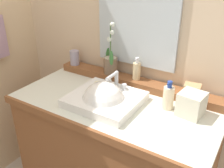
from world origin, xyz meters
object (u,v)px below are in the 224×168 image
(tissue_box, at_px, (191,104))
(potted_plant, at_px, (111,62))
(soap_dispenser, at_px, (137,70))
(tumbler_cup, at_px, (75,58))
(lotion_bottle, at_px, (168,97))
(trinket_box, at_px, (192,90))
(sink_basin, at_px, (104,102))
(soap_bar, at_px, (99,83))

(tissue_box, bearing_deg, potted_plant, 165.99)
(soap_dispenser, height_order, tumbler_cup, soap_dispenser)
(lotion_bottle, xyz_separation_m, tissue_box, (0.13, 0.00, -0.00))
(trinket_box, bearing_deg, sink_basin, -152.17)
(sink_basin, distance_m, soap_bar, 0.17)
(trinket_box, xyz_separation_m, lotion_bottle, (-0.09, -0.15, -0.01))
(sink_basin, bearing_deg, soap_bar, 134.32)
(potted_plant, height_order, soap_dispenser, potted_plant)
(tumbler_cup, bearing_deg, potted_plant, 0.64)
(trinket_box, xyz_separation_m, tissue_box, (0.04, -0.14, -0.01))
(potted_plant, distance_m, tumbler_cup, 0.32)
(lotion_bottle, relative_size, tissue_box, 1.27)
(sink_basin, distance_m, tumbler_cup, 0.57)
(soap_dispenser, xyz_separation_m, tumbler_cup, (-0.52, -0.01, -0.01))
(soap_bar, bearing_deg, sink_basin, -45.68)
(tumbler_cup, height_order, lotion_bottle, lotion_bottle)
(sink_basin, bearing_deg, lotion_bottle, 24.30)
(soap_dispenser, relative_size, trinket_box, 1.61)
(sink_basin, distance_m, soap_dispenser, 0.34)
(tumbler_cup, bearing_deg, soap_bar, -28.13)
(soap_dispenser, xyz_separation_m, lotion_bottle, (0.29, -0.17, -0.04))
(soap_dispenser, height_order, lotion_bottle, soap_dispenser)
(soap_bar, relative_size, tissue_box, 0.51)
(soap_bar, height_order, trinket_box, trinket_box)
(soap_bar, distance_m, soap_dispenser, 0.27)
(sink_basin, relative_size, tissue_box, 2.99)
(soap_bar, distance_m, trinket_box, 0.57)
(soap_bar, distance_m, lotion_bottle, 0.45)
(soap_bar, xyz_separation_m, tissue_box, (0.58, 0.04, 0.01))
(lotion_bottle, bearing_deg, trinket_box, 57.93)
(potted_plant, relative_size, lotion_bottle, 2.11)
(soap_bar, bearing_deg, tissue_box, 3.92)
(potted_plant, bearing_deg, tumbler_cup, -179.36)
(sink_basin, xyz_separation_m, tissue_box, (0.47, 0.15, 0.05))
(potted_plant, xyz_separation_m, trinket_box, (0.58, -0.01, -0.05))
(potted_plant, height_order, tissue_box, potted_plant)
(tumbler_cup, bearing_deg, trinket_box, -0.38)
(sink_basin, xyz_separation_m, potted_plant, (-0.15, 0.31, 0.12))
(soap_bar, distance_m, tissue_box, 0.58)
(tissue_box, bearing_deg, tumbler_cup, 170.87)
(soap_bar, height_order, tumbler_cup, tumbler_cup)
(tumbler_cup, distance_m, lotion_bottle, 0.82)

